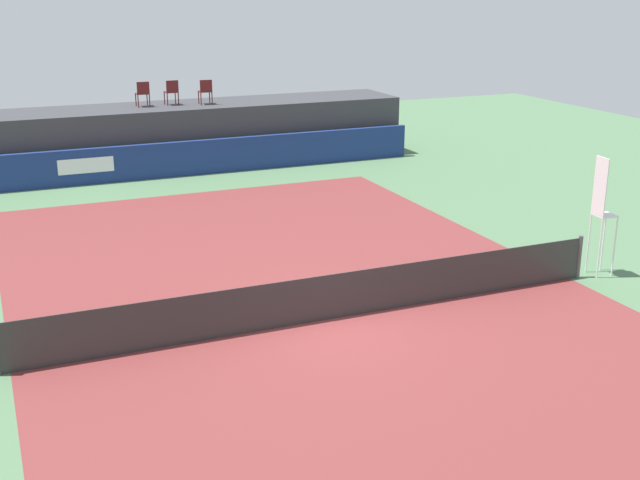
{
  "coord_description": "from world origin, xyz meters",
  "views": [
    {
      "loc": [
        -6.01,
        -13.78,
        6.48
      ],
      "look_at": [
        0.66,
        2.0,
        1.0
      ],
      "focal_mm": 45.7,
      "sensor_mm": 36.0,
      "label": 1
    }
  ],
  "objects_px": {
    "spectator_chair_left": "(172,91)",
    "umpire_chair": "(601,208)",
    "spectator_chair_center": "(205,91)",
    "net_post_far": "(579,257)",
    "spectator_chair_far_left": "(143,93)"
  },
  "relations": [
    {
      "from": "spectator_chair_center",
      "to": "umpire_chair",
      "type": "xyz_separation_m",
      "value": [
        5.02,
        -14.99,
        -1.11
      ]
    },
    {
      "from": "spectator_chair_far_left",
      "to": "net_post_far",
      "type": "height_order",
      "value": "spectator_chair_far_left"
    },
    {
      "from": "spectator_chair_center",
      "to": "spectator_chair_left",
      "type": "bearing_deg",
      "value": 164.72
    },
    {
      "from": "spectator_chair_far_left",
      "to": "net_post_far",
      "type": "distance_m",
      "value": 16.85
    },
    {
      "from": "spectator_chair_center",
      "to": "umpire_chair",
      "type": "height_order",
      "value": "spectator_chair_center"
    },
    {
      "from": "spectator_chair_far_left",
      "to": "net_post_far",
      "type": "bearing_deg",
      "value": -66.28
    },
    {
      "from": "spectator_chair_far_left",
      "to": "umpire_chair",
      "type": "distance_m",
      "value": 16.94
    },
    {
      "from": "net_post_far",
      "to": "spectator_chair_far_left",
      "type": "bearing_deg",
      "value": 113.72
    },
    {
      "from": "umpire_chair",
      "to": "net_post_far",
      "type": "bearing_deg",
      "value": -179.15
    },
    {
      "from": "spectator_chair_center",
      "to": "umpire_chair",
      "type": "relative_size",
      "value": 0.32
    },
    {
      "from": "umpire_chair",
      "to": "net_post_far",
      "type": "xyz_separation_m",
      "value": [
        -0.5,
        -0.01,
        -1.09
      ]
    },
    {
      "from": "spectator_chair_far_left",
      "to": "spectator_chair_left",
      "type": "relative_size",
      "value": 1.0
    },
    {
      "from": "spectator_chair_left",
      "to": "umpire_chair",
      "type": "distance_m",
      "value": 16.55
    },
    {
      "from": "spectator_chair_center",
      "to": "net_post_far",
      "type": "xyz_separation_m",
      "value": [
        4.52,
        -15.0,
        -2.19
      ]
    },
    {
      "from": "spectator_chair_far_left",
      "to": "umpire_chair",
      "type": "height_order",
      "value": "spectator_chair_far_left"
    }
  ]
}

